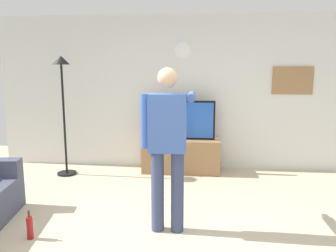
{
  "coord_description": "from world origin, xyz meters",
  "views": [
    {
      "loc": [
        0.43,
        -2.97,
        1.77
      ],
      "look_at": [
        0.04,
        1.2,
        1.05
      ],
      "focal_mm": 35.56,
      "sensor_mm": 36.0,
      "label": 1
    }
  ],
  "objects_px": {
    "wall_clock": "(182,50)",
    "tv_stand": "(181,156)",
    "television": "(181,120)",
    "floor_lamp": "(63,91)",
    "framed_picture": "(293,80)",
    "person_standing_nearer_lamp": "(168,141)",
    "beverage_bottle": "(30,227)"
  },
  "relations": [
    {
      "from": "tv_stand",
      "to": "beverage_bottle",
      "type": "relative_size",
      "value": 4.23
    },
    {
      "from": "person_standing_nearer_lamp",
      "to": "television",
      "type": "bearing_deg",
      "value": 89.3
    },
    {
      "from": "person_standing_nearer_lamp",
      "to": "beverage_bottle",
      "type": "xyz_separation_m",
      "value": [
        -1.42,
        -0.34,
        -0.89
      ]
    },
    {
      "from": "tv_stand",
      "to": "wall_clock",
      "type": "height_order",
      "value": "wall_clock"
    },
    {
      "from": "framed_picture",
      "to": "beverage_bottle",
      "type": "bearing_deg",
      "value": -140.34
    },
    {
      "from": "framed_picture",
      "to": "person_standing_nearer_lamp",
      "type": "relative_size",
      "value": 0.38
    },
    {
      "from": "person_standing_nearer_lamp",
      "to": "tv_stand",
      "type": "bearing_deg",
      "value": 89.29
    },
    {
      "from": "framed_picture",
      "to": "television",
      "type": "bearing_deg",
      "value": -172.45
    },
    {
      "from": "framed_picture",
      "to": "floor_lamp",
      "type": "bearing_deg",
      "value": -171.0
    },
    {
      "from": "tv_stand",
      "to": "framed_picture",
      "type": "distance_m",
      "value": 2.3
    },
    {
      "from": "floor_lamp",
      "to": "beverage_bottle",
      "type": "xyz_separation_m",
      "value": [
        0.48,
        -2.16,
        -1.29
      ]
    },
    {
      "from": "person_standing_nearer_lamp",
      "to": "beverage_bottle",
      "type": "relative_size",
      "value": 5.72
    },
    {
      "from": "floor_lamp",
      "to": "beverage_bottle",
      "type": "distance_m",
      "value": 2.56
    },
    {
      "from": "wall_clock",
      "to": "beverage_bottle",
      "type": "bearing_deg",
      "value": -117.78
    },
    {
      "from": "tv_stand",
      "to": "framed_picture",
      "type": "relative_size",
      "value": 1.96
    },
    {
      "from": "person_standing_nearer_lamp",
      "to": "wall_clock",
      "type": "bearing_deg",
      "value": 89.37
    },
    {
      "from": "floor_lamp",
      "to": "person_standing_nearer_lamp",
      "type": "bearing_deg",
      "value": -43.71
    },
    {
      "from": "television",
      "to": "floor_lamp",
      "type": "bearing_deg",
      "value": -169.59
    },
    {
      "from": "floor_lamp",
      "to": "beverage_bottle",
      "type": "relative_size",
      "value": 6.34
    },
    {
      "from": "floor_lamp",
      "to": "wall_clock",
      "type": "bearing_deg",
      "value": 17.23
    },
    {
      "from": "television",
      "to": "wall_clock",
      "type": "relative_size",
      "value": 4.25
    },
    {
      "from": "television",
      "to": "floor_lamp",
      "type": "relative_size",
      "value": 0.58
    },
    {
      "from": "tv_stand",
      "to": "floor_lamp",
      "type": "relative_size",
      "value": 0.67
    },
    {
      "from": "wall_clock",
      "to": "framed_picture",
      "type": "distance_m",
      "value": 1.94
    },
    {
      "from": "tv_stand",
      "to": "television",
      "type": "height_order",
      "value": "television"
    },
    {
      "from": "wall_clock",
      "to": "tv_stand",
      "type": "bearing_deg",
      "value": -90.0
    },
    {
      "from": "television",
      "to": "framed_picture",
      "type": "distance_m",
      "value": 2.01
    },
    {
      "from": "wall_clock",
      "to": "floor_lamp",
      "type": "xyz_separation_m",
      "value": [
        -1.93,
        -0.6,
        -0.67
      ]
    },
    {
      "from": "tv_stand",
      "to": "floor_lamp",
      "type": "distance_m",
      "value": 2.26
    },
    {
      "from": "floor_lamp",
      "to": "television",
      "type": "bearing_deg",
      "value": 10.41
    },
    {
      "from": "framed_picture",
      "to": "beverage_bottle",
      "type": "distance_m",
      "value": 4.56
    },
    {
      "from": "tv_stand",
      "to": "framed_picture",
      "type": "xyz_separation_m",
      "value": [
        1.88,
        0.3,
        1.29
      ]
    }
  ]
}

